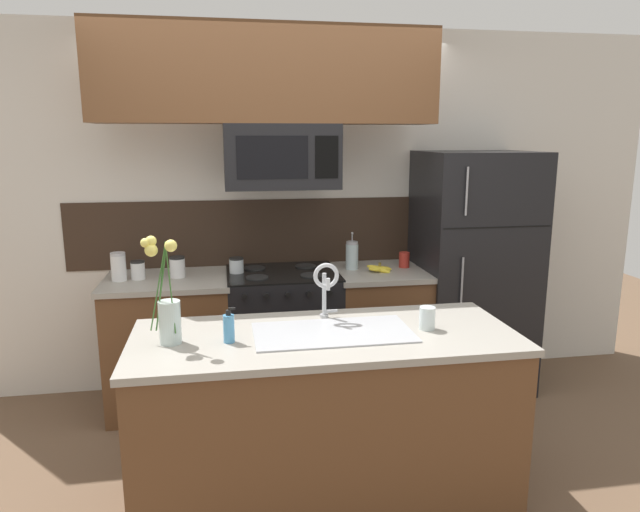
{
  "coord_description": "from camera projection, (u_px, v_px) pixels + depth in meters",
  "views": [
    {
      "loc": [
        -0.39,
        -2.91,
        1.84
      ],
      "look_at": [
        0.15,
        0.27,
        1.16
      ],
      "focal_mm": 32.0,
      "sensor_mm": 36.0,
      "label": 1
    }
  ],
  "objects": [
    {
      "name": "storage_jar_squat",
      "position": [
        237.0,
        266.0,
        3.9
      ],
      "size": [
        0.1,
        0.1,
        0.12
      ],
      "color": "silver",
      "rests_on": "back_counter_left"
    },
    {
      "name": "storage_jar_tall",
      "position": [
        119.0,
        267.0,
        3.72
      ],
      "size": [
        0.1,
        0.1,
        0.19
      ],
      "color": "silver",
      "rests_on": "back_counter_left"
    },
    {
      "name": "back_counter_right",
      "position": [
        378.0,
        331.0,
        4.14
      ],
      "size": [
        0.65,
        0.65,
        0.91
      ],
      "color": "brown",
      "rests_on": "ground"
    },
    {
      "name": "banana_bunch",
      "position": [
        380.0,
        269.0,
        3.98
      ],
      "size": [
        0.19,
        0.12,
        0.08
      ],
      "color": "yellow",
      "rests_on": "back_counter_right"
    },
    {
      "name": "upper_cabinet_band",
      "position": [
        267.0,
        75.0,
        3.6
      ],
      "size": [
        2.18,
        0.34,
        0.6
      ],
      "primitive_type": "cube",
      "color": "brown"
    },
    {
      "name": "microwave",
      "position": [
        281.0,
        156.0,
        3.74
      ],
      "size": [
        0.74,
        0.4,
        0.42
      ],
      "color": "black"
    },
    {
      "name": "coffee_tin",
      "position": [
        404.0,
        260.0,
        4.11
      ],
      "size": [
        0.08,
        0.08,
        0.11
      ],
      "primitive_type": "cylinder",
      "color": "#B22D23",
      "rests_on": "back_counter_right"
    },
    {
      "name": "drinking_glass",
      "position": [
        427.0,
        318.0,
        2.79
      ],
      "size": [
        0.08,
        0.08,
        0.11
      ],
      "color": "silver",
      "rests_on": "island_counter"
    },
    {
      "name": "ground_plane",
      "position": [
        301.0,
        465.0,
        3.25
      ],
      "size": [
        10.0,
        10.0,
        0.0
      ],
      "primitive_type": "plane",
      "color": "brown"
    },
    {
      "name": "flower_vase",
      "position": [
        168.0,
        311.0,
        2.58
      ],
      "size": [
        0.16,
        0.12,
        0.5
      ],
      "color": "silver",
      "rests_on": "island_counter"
    },
    {
      "name": "sink_faucet",
      "position": [
        326.0,
        283.0,
        2.89
      ],
      "size": [
        0.14,
        0.14,
        0.31
      ],
      "color": "#B7BABF",
      "rests_on": "island_counter"
    },
    {
      "name": "refrigerator",
      "position": [
        471.0,
        271.0,
        4.19
      ],
      "size": [
        0.79,
        0.74,
        1.74
      ],
      "color": "black",
      "rests_on": "ground"
    },
    {
      "name": "storage_jar_short",
      "position": [
        177.0,
        267.0,
        3.82
      ],
      "size": [
        0.1,
        0.1,
        0.14
      ],
      "color": "silver",
      "rests_on": "back_counter_left"
    },
    {
      "name": "kitchen_sink",
      "position": [
        333.0,
        347.0,
        2.76
      ],
      "size": [
        0.76,
        0.4,
        0.16
      ],
      "color": "#ADAFB5",
      "rests_on": "island_counter"
    },
    {
      "name": "dish_soap_bottle",
      "position": [
        229.0,
        328.0,
        2.61
      ],
      "size": [
        0.06,
        0.05,
        0.16
      ],
      "color": "#4C93C6",
      "rests_on": "island_counter"
    },
    {
      "name": "french_press",
      "position": [
        352.0,
        255.0,
        4.05
      ],
      "size": [
        0.09,
        0.09,
        0.27
      ],
      "color": "silver",
      "rests_on": "back_counter_right"
    },
    {
      "name": "storage_jar_medium",
      "position": [
        138.0,
        270.0,
        3.77
      ],
      "size": [
        0.09,
        0.09,
        0.12
      ],
      "color": "silver",
      "rests_on": "back_counter_left"
    },
    {
      "name": "back_counter_left",
      "position": [
        170.0,
        343.0,
        3.89
      ],
      "size": [
        0.83,
        0.65,
        0.91
      ],
      "color": "brown",
      "rests_on": "ground"
    },
    {
      "name": "island_counter",
      "position": [
        325.0,
        420.0,
        2.83
      ],
      "size": [
        1.85,
        0.76,
        0.91
      ],
      "color": "brown",
      "rests_on": "ground"
    },
    {
      "name": "rear_partition",
      "position": [
        316.0,
        210.0,
        4.27
      ],
      "size": [
        5.2,
        0.1,
        2.6
      ],
      "primitive_type": "cube",
      "color": "silver",
      "rests_on": "ground"
    },
    {
      "name": "stove_range",
      "position": [
        283.0,
        335.0,
        4.02
      ],
      "size": [
        0.76,
        0.64,
        0.93
      ],
      "color": "black",
      "rests_on": "ground"
    },
    {
      "name": "splash_band",
      "position": [
        277.0,
        232.0,
        4.19
      ],
      "size": [
        2.97,
        0.01,
        0.48
      ],
      "primitive_type": "cube",
      "color": "#332319",
      "rests_on": "rear_partition"
    }
  ]
}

